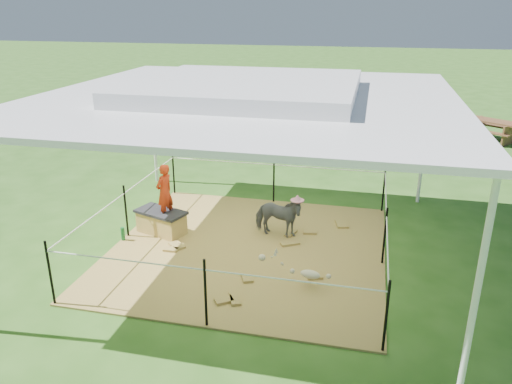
% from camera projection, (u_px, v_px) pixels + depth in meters
% --- Properties ---
extents(ground, '(90.00, 90.00, 0.00)m').
position_uv_depth(ground, '(248.00, 250.00, 8.61)').
color(ground, '#2D5919').
rests_on(ground, ground).
extents(hay_patch, '(4.60, 4.60, 0.03)m').
position_uv_depth(hay_patch, '(248.00, 249.00, 8.61)').
color(hay_patch, brown).
rests_on(hay_patch, ground).
extents(canopy_tent, '(6.30, 6.30, 2.90)m').
position_uv_depth(canopy_tent, '(247.00, 93.00, 7.66)').
color(canopy_tent, silver).
rests_on(canopy_tent, ground).
extents(rope_fence, '(4.54, 4.54, 1.00)m').
position_uv_depth(rope_fence, '(248.00, 216.00, 8.38)').
color(rope_fence, black).
rests_on(rope_fence, ground).
extents(straw_bale, '(0.96, 0.69, 0.38)m').
position_uv_depth(straw_bale, '(162.00, 223.00, 9.14)').
color(straw_bale, '#AA813E').
rests_on(straw_bale, hay_patch).
extents(dark_cloth, '(1.03, 0.75, 0.05)m').
position_uv_depth(dark_cloth, '(161.00, 212.00, 9.06)').
color(dark_cloth, black).
rests_on(dark_cloth, straw_bale).
extents(woman, '(0.36, 0.44, 1.04)m').
position_uv_depth(woman, '(164.00, 187.00, 8.86)').
color(woman, red).
rests_on(woman, straw_bale).
extents(green_bottle, '(0.09, 0.09, 0.24)m').
position_uv_depth(green_bottle, '(123.00, 234.00, 8.87)').
color(green_bottle, '#16652A').
rests_on(green_bottle, hay_patch).
extents(pony, '(0.95, 0.51, 0.77)m').
position_uv_depth(pony, '(278.00, 217.00, 8.92)').
color(pony, '#49494E').
rests_on(pony, hay_patch).
extents(pink_hat, '(0.24, 0.24, 0.11)m').
position_uv_depth(pink_hat, '(278.00, 194.00, 8.77)').
color(pink_hat, pink).
rests_on(pink_hat, pony).
extents(foal, '(0.93, 0.61, 0.48)m').
position_uv_depth(foal, '(310.00, 273.00, 7.35)').
color(foal, '#BFA98B').
rests_on(foal, hay_patch).
extents(trash_barrel, '(0.79, 0.79, 0.97)m').
position_uv_depth(trash_barrel, '(467.00, 150.00, 12.74)').
color(trash_barrel, '#1A36C9').
rests_on(trash_barrel, ground).
extents(picnic_table_near, '(2.29, 2.11, 0.78)m').
position_uv_depth(picnic_table_near, '(363.00, 126.00, 15.72)').
color(picnic_table_near, brown).
rests_on(picnic_table_near, ground).
extents(picnic_table_far, '(1.90, 1.81, 0.64)m').
position_uv_depth(picnic_table_far, '(491.00, 130.00, 15.41)').
color(picnic_table_far, '#56341D').
rests_on(picnic_table_far, ground).
extents(distant_person, '(0.63, 0.51, 1.21)m').
position_uv_depth(distant_person, '(370.00, 124.00, 14.98)').
color(distant_person, '#3891D3').
rests_on(distant_person, ground).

